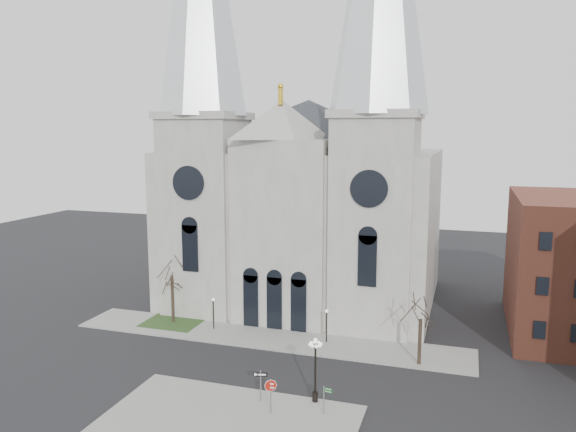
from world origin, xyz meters
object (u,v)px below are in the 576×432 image
(one_way_sign, at_px, (261,381))
(stop_sign, at_px, (271,389))
(street_name_sign, at_px, (325,398))
(globe_lamp, at_px, (315,362))

(one_way_sign, bearing_deg, stop_sign, -64.07)
(stop_sign, bearing_deg, street_name_sign, 7.43)
(street_name_sign, bearing_deg, one_way_sign, -177.00)
(stop_sign, height_order, globe_lamp, globe_lamp)
(globe_lamp, relative_size, street_name_sign, 2.34)
(globe_lamp, xyz_separation_m, street_name_sign, (1.18, -1.67, -1.88))
(stop_sign, bearing_deg, one_way_sign, 124.58)
(stop_sign, height_order, street_name_sign, stop_sign)
(stop_sign, xyz_separation_m, street_name_sign, (3.78, 0.99, -0.56))
(globe_lamp, distance_m, one_way_sign, 4.40)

